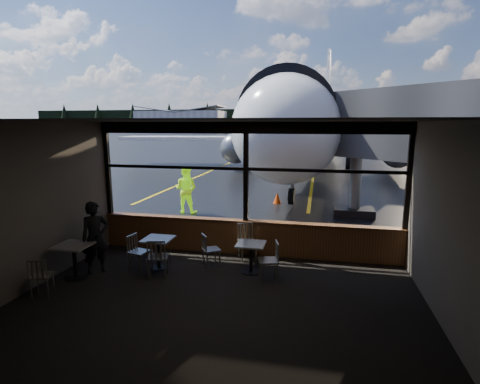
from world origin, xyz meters
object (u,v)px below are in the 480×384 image
(chair_mid_w, at_px, (139,252))
(chair_near_n, at_px, (247,242))
(chair_left_s, at_px, (42,276))
(cone_nose, at_px, (277,198))
(cafe_table_near, at_px, (251,258))
(chair_mid_s, at_px, (158,257))
(airliner, at_px, (317,90))
(passenger, at_px, (95,238))
(jet_bridge, at_px, (367,153))
(chair_near_e, at_px, (268,261))
(cafe_table_left, at_px, (75,261))
(ground_crew, at_px, (186,189))
(chair_near_w, at_px, (211,250))
(cafe_table_mid, at_px, (159,253))

(chair_mid_w, bearing_deg, chair_near_n, 128.13)
(chair_left_s, distance_m, cone_nose, 10.59)
(cafe_table_near, bearing_deg, chair_mid_s, -161.65)
(chair_left_s, bearing_deg, airliner, 58.83)
(passenger, bearing_deg, chair_left_s, -154.66)
(chair_mid_s, relative_size, passenger, 0.55)
(jet_bridge, height_order, chair_near_e, jet_bridge)
(cafe_table_left, distance_m, cone_nose, 9.73)
(chair_near_n, bearing_deg, chair_mid_w, -0.15)
(chair_left_s, bearing_deg, chair_mid_s, 16.40)
(chair_mid_s, xyz_separation_m, ground_crew, (-1.56, 6.13, 0.46))
(airliner, relative_size, jet_bridge, 3.59)
(cafe_table_near, bearing_deg, airliner, 86.87)
(chair_mid_s, relative_size, chair_mid_w, 1.09)
(chair_mid_s, relative_size, ground_crew, 0.50)
(passenger, bearing_deg, cone_nose, 22.20)
(passenger, xyz_separation_m, cone_nose, (3.28, 8.64, -0.61))
(airliner, distance_m, chair_near_w, 21.62)
(chair_near_w, relative_size, chair_left_s, 1.01)
(jet_bridge, height_order, cafe_table_left, jet_bridge)
(airliner, height_order, chair_mid_w, airliner)
(chair_mid_w, bearing_deg, chair_left_s, -25.50)
(chair_mid_w, relative_size, ground_crew, 0.46)
(cafe_table_mid, bearing_deg, ground_crew, 103.48)
(chair_mid_s, height_order, chair_mid_w, chair_mid_s)
(chair_mid_s, bearing_deg, airliner, 67.72)
(chair_mid_s, distance_m, cone_nose, 8.76)
(chair_mid_w, distance_m, cone_nose, 8.60)
(airliner, height_order, chair_near_n, airliner)
(cafe_table_left, height_order, chair_near_e, chair_near_e)
(cafe_table_mid, height_order, ground_crew, ground_crew)
(airliner, relative_size, cafe_table_mid, 51.88)
(jet_bridge, bearing_deg, chair_near_w, -123.15)
(cafe_table_near, xyz_separation_m, chair_mid_s, (-2.02, -0.67, 0.11))
(chair_mid_w, bearing_deg, chair_near_e, 101.88)
(ground_crew, bearing_deg, passenger, 94.31)
(airliner, xyz_separation_m, chair_left_s, (-5.09, -23.03, -5.52))
(cafe_table_left, xyz_separation_m, chair_left_s, (-0.13, -0.88, 0.01))
(airliner, xyz_separation_m, cone_nose, (-1.41, -13.10, -5.68))
(cone_nose, bearing_deg, passenger, -110.76)
(cafe_table_near, distance_m, cone_nose, 7.91)
(cafe_table_near, height_order, chair_mid_w, chair_mid_w)
(chair_left_s, bearing_deg, cafe_table_mid, 28.43)
(chair_mid_w, xyz_separation_m, ground_crew, (-0.92, 5.81, 0.50))
(chair_mid_w, distance_m, passenger, 1.05)
(cafe_table_mid, bearing_deg, chair_mid_s, -66.69)
(ground_crew, bearing_deg, cafe_table_near, 127.12)
(cone_nose, bearing_deg, chair_left_s, -110.36)
(chair_mid_s, bearing_deg, passenger, 168.39)
(chair_near_e, bearing_deg, cafe_table_mid, 71.48)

